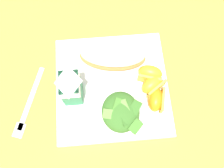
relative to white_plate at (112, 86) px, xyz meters
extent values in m
plane|color=#C67A33|center=(0.00, 0.00, -0.01)|extent=(3.00, 3.00, 0.00)
cube|color=white|center=(0.00, 0.00, 0.00)|extent=(0.28, 0.28, 0.02)
ellipsoid|color=#A87038|center=(0.07, -0.01, 0.02)|extent=(0.10, 0.18, 0.03)
ellipsoid|color=brown|center=(0.07, -0.01, 0.03)|extent=(0.09, 0.16, 0.01)
ellipsoid|color=#EAD184|center=(0.07, -0.01, 0.04)|extent=(0.10, 0.17, 0.01)
ellipsoid|color=#336023|center=(-0.07, -0.01, 0.03)|extent=(0.10, 0.09, 0.04)
cube|color=#5B8E3D|center=(-0.08, 0.01, 0.05)|extent=(0.03, 0.04, 0.02)
cube|color=#3D7028|center=(-0.06, -0.02, 0.04)|extent=(0.04, 0.03, 0.02)
cube|color=#3D7028|center=(-0.11, -0.04, 0.04)|extent=(0.04, 0.04, 0.01)
cube|color=#336023|center=(-0.10, -0.03, 0.04)|extent=(0.03, 0.04, 0.02)
cube|color=#5B8E3D|center=(-0.07, -0.02, 0.04)|extent=(0.04, 0.03, 0.02)
cube|color=#3D7028|center=(-0.06, -0.01, 0.05)|extent=(0.04, 0.03, 0.02)
cube|color=#336023|center=(-0.07, -0.05, 0.04)|extent=(0.04, 0.04, 0.01)
cube|color=#2D8451|center=(-0.02, 0.10, 0.05)|extent=(0.06, 0.04, 0.09)
cube|color=white|center=(-0.02, 0.10, 0.08)|extent=(0.06, 0.04, 0.03)
pyramid|color=white|center=(-0.02, 0.10, 0.11)|extent=(0.06, 0.04, 0.02)
ellipsoid|color=orange|center=(-0.05, -0.10, 0.03)|extent=(0.07, 0.05, 0.04)
cube|color=gold|center=(-0.06, -0.12, 0.03)|extent=(0.06, 0.02, 0.03)
ellipsoid|color=orange|center=(-0.01, -0.10, 0.03)|extent=(0.06, 0.07, 0.04)
cube|color=gold|center=(-0.03, -0.11, 0.03)|extent=(0.04, 0.05, 0.03)
ellipsoid|color=orange|center=(0.02, -0.10, 0.03)|extent=(0.05, 0.07, 0.04)
cube|color=gold|center=(0.00, -0.09, 0.03)|extent=(0.02, 0.06, 0.03)
cube|color=silver|center=(-0.01, 0.21, -0.01)|extent=(0.16, 0.07, 0.01)
cube|color=silver|center=(-0.09, 0.23, -0.01)|extent=(0.04, 0.03, 0.01)
camera|label=1|loc=(-0.21, 0.02, 0.61)|focal=40.57mm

